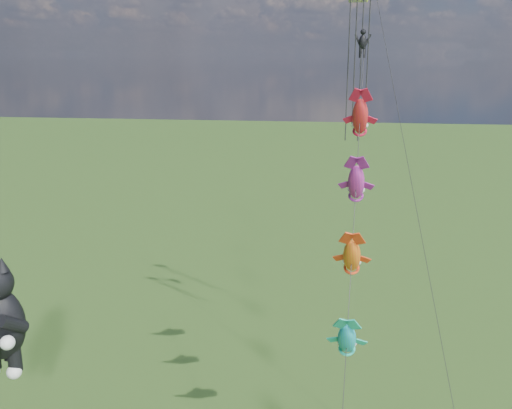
# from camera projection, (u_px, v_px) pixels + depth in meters

# --- Properties ---
(fish_windsock_rig) EXTENTS (1.45, 15.94, 19.52)m
(fish_windsock_rig) POSITION_uv_depth(u_px,v_px,m) (352.00, 257.00, 24.11)
(fish_windsock_rig) COLOR brown
(fish_windsock_rig) RESTS_ON ground
(parafoil_rig) EXTENTS (6.14, 16.72, 27.15)m
(parafoil_rig) POSITION_uv_depth(u_px,v_px,m) (364.00, 49.00, 33.18)
(parafoil_rig) COLOR brown
(parafoil_rig) RESTS_ON ground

